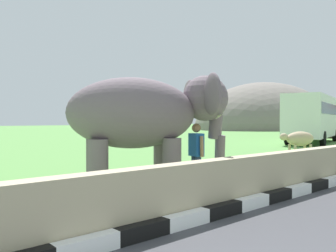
% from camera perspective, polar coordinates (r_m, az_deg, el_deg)
% --- Properties ---
extents(striped_curb, '(16.20, 0.20, 0.24)m').
position_cam_1_polar(striped_curb, '(5.10, -8.37, -17.58)').
color(striped_curb, white).
rests_on(striped_curb, ground_plane).
extents(barrier_parapet, '(28.00, 0.36, 1.00)m').
position_cam_1_polar(barrier_parapet, '(6.74, 7.36, -9.66)').
color(barrier_parapet, tan).
rests_on(barrier_parapet, ground_plane).
extents(elephant, '(4.01, 3.29, 2.87)m').
position_cam_1_polar(elephant, '(8.54, -3.33, 1.82)').
color(elephant, slate).
rests_on(elephant, ground_plane).
extents(person_handler, '(0.33, 0.65, 1.66)m').
position_cam_1_polar(person_handler, '(9.07, 4.60, -4.20)').
color(person_handler, navy).
rests_on(person_handler, ground_plane).
extents(bus_white, '(10.17, 5.20, 3.50)m').
position_cam_1_polar(bus_white, '(29.02, 22.45, 1.57)').
color(bus_white, silver).
rests_on(bus_white, ground_plane).
extents(cow_near, '(1.92, 1.04, 1.23)m').
position_cam_1_polar(cow_near, '(16.95, 20.49, -2.04)').
color(cow_near, tan).
rests_on(cow_near, ground_plane).
extents(hill_east, '(29.61, 23.69, 17.64)m').
position_cam_1_polar(hill_east, '(69.20, 15.41, -0.50)').
color(hill_east, slate).
rests_on(hill_east, ground_plane).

